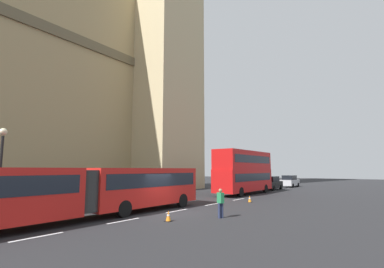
{
  "coord_description": "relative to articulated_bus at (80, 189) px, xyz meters",
  "views": [
    {
      "loc": [
        -14.15,
        -12.46,
        2.83
      ],
      "look_at": [
        9.4,
        4.87,
        6.5
      ],
      "focal_mm": 26.26,
      "sensor_mm": 36.0,
      "label": 1
    }
  ],
  "objects": [
    {
      "name": "ground_plane",
      "position": [
        5.06,
        -1.99,
        -1.75
      ],
      "size": [
        160.0,
        160.0,
        0.0
      ],
      "primitive_type": "plane",
      "color": "#262628"
    },
    {
      "name": "double_decker_bus",
      "position": [
        20.73,
        0.0,
        0.96
      ],
      "size": [
        10.34,
        2.54,
        4.9
      ],
      "color": "red",
      "rests_on": "ground_plane"
    },
    {
      "name": "articulated_bus",
      "position": [
        0.0,
        0.0,
        0.0
      ],
      "size": [
        18.76,
        2.54,
        2.9
      ],
      "color": "red",
      "rests_on": "ground_plane"
    },
    {
      "name": "street_lamp",
      "position": [
        -2.39,
        4.51,
        1.31
      ],
      "size": [
        0.44,
        0.44,
        5.27
      ],
      "color": "black",
      "rests_on": "ground_plane"
    },
    {
      "name": "pedestrian_near_cones",
      "position": [
        5.44,
        -5.84,
        -0.83
      ],
      "size": [
        0.37,
        0.46,
        1.69
      ],
      "color": "#262D4C",
      "rests_on": "ground_plane"
    },
    {
      "name": "lane_centre_marking",
      "position": [
        3.81,
        -1.99,
        -1.74
      ],
      "size": [
        25.2,
        0.16,
        0.01
      ],
      "color": "silver",
      "rests_on": "ground_plane"
    },
    {
      "name": "sedan_lead",
      "position": [
        29.21,
        0.07,
        -0.83
      ],
      "size": [
        4.4,
        1.86,
        1.85
      ],
      "color": "black",
      "rests_on": "ground_plane"
    },
    {
      "name": "sedan_trailing",
      "position": [
        37.06,
        -0.07,
        -0.83
      ],
      "size": [
        4.4,
        1.86,
        1.85
      ],
      "color": "#B7B7BC",
      "rests_on": "ground_plane"
    },
    {
      "name": "traffic_cone_middle",
      "position": [
        13.73,
        -3.84,
        -1.46
      ],
      "size": [
        0.36,
        0.36,
        0.58
      ],
      "color": "black",
      "rests_on": "ground_plane"
    },
    {
      "name": "traffic_cone_west",
      "position": [
        2.85,
        -4.06,
        -1.46
      ],
      "size": [
        0.36,
        0.36,
        0.58
      ],
      "color": "black",
      "rests_on": "ground_plane"
    }
  ]
}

